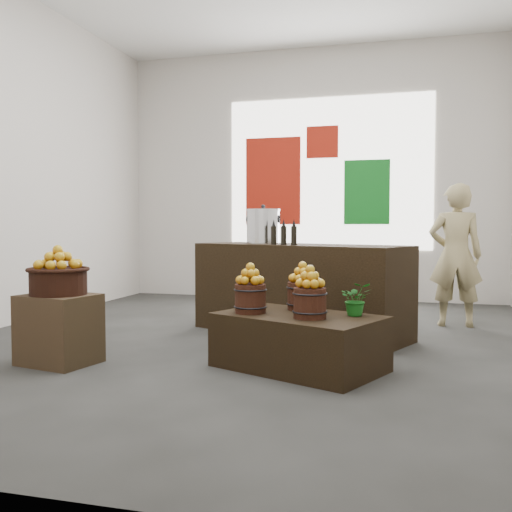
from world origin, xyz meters
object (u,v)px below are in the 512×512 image
(crate, at_px, (59,329))
(shopper, at_px, (456,255))
(display_table, at_px, (299,342))
(wicker_basket, at_px, (58,282))
(stock_pot_left, at_px, (263,227))
(counter, at_px, (299,289))

(crate, height_order, shopper, shopper)
(display_table, bearing_deg, crate, -146.32)
(display_table, bearing_deg, wicker_basket, -146.32)
(display_table, height_order, stock_pot_left, stock_pot_left)
(display_table, height_order, counter, counter)
(stock_pot_left, bearing_deg, wicker_basket, -122.22)
(crate, distance_m, wicker_basket, 0.40)
(wicker_basket, distance_m, counter, 2.53)
(counter, xyz_separation_m, stock_pot_left, (-0.45, 0.19, 0.67))
(crate, xyz_separation_m, display_table, (2.00, 0.35, -0.07))
(counter, bearing_deg, crate, -109.77)
(wicker_basket, bearing_deg, stock_pot_left, 57.78)
(crate, distance_m, counter, 2.52)
(wicker_basket, bearing_deg, crate, 0.00)
(counter, bearing_deg, display_table, -55.85)
(counter, xyz_separation_m, shopper, (1.67, 0.95, 0.34))
(counter, bearing_deg, shopper, 53.14)
(display_table, relative_size, shopper, 0.78)
(wicker_basket, distance_m, stock_pot_left, 2.44)
(crate, xyz_separation_m, shopper, (3.40, 2.79, 0.54))
(wicker_basket, relative_size, counter, 0.20)
(display_table, relative_size, counter, 0.54)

